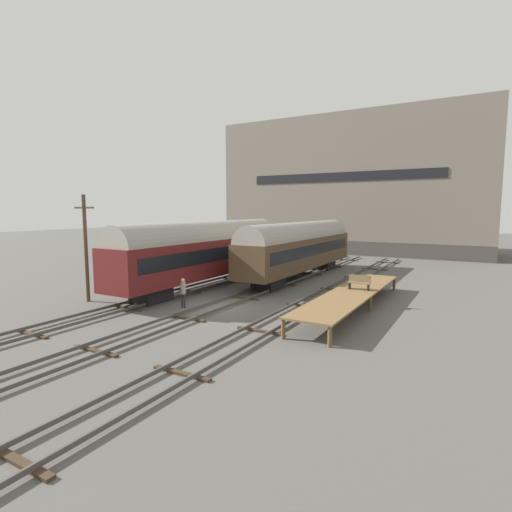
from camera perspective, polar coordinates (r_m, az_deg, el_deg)
The scene contains 11 objects.
ground_plane at distance 25.25m, azimuth -5.59°, elevation -7.36°, with size 200.00×200.00×0.00m, color #56544F.
track_left at distance 28.19m, azimuth -13.58°, elevation -5.74°, with size 2.60×60.00×0.26m.
track_middle at distance 25.22m, azimuth -5.60°, elevation -7.04°, with size 2.60×60.00×0.26m.
track_right at distance 22.87m, azimuth 4.32°, elevation -8.47°, with size 2.60×60.00×0.26m.
train_car_maroon at distance 31.75m, azimuth -7.17°, elevation 0.91°, with size 3.04×18.72×5.20m.
train_car_brown at distance 35.94m, azimuth 6.33°, elevation 1.41°, with size 2.99×18.67×5.01m.
station_platform at distance 25.29m, azimuth 13.52°, elevation -5.22°, with size 2.60×14.80×1.06m.
bench at distance 26.18m, azimuth 14.54°, elevation -3.59°, with size 1.40×0.40×0.91m.
person_worker at distance 25.27m, azimuth -10.38°, elevation -4.80°, with size 0.32×0.32×1.86m.
utility_pole at distance 28.55m, azimuth -23.14°, elevation 1.28°, with size 1.80×0.24×7.07m.
warehouse_building at distance 61.36m, azimuth 13.83°, elevation 9.64°, with size 37.04×12.46×19.02m.
Camera 1 is at (14.23, -19.95, 6.09)m, focal length 28.00 mm.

